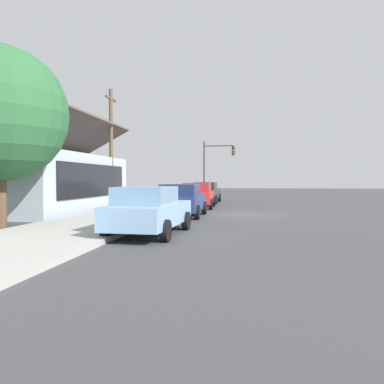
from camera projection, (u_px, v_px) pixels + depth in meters
name	position (u px, v px, depth m)	size (l,w,h in m)	color
ground_plane	(240.00, 214.00, 20.63)	(120.00, 120.00, 0.00)	#424244
sidewalk_curb	(136.00, 211.00, 21.44)	(60.00, 4.20, 0.16)	#B2AFA8
car_skyblue	(149.00, 210.00, 12.96)	(4.64, 2.20, 1.59)	#8CB7E0
car_navy	(182.00, 200.00, 19.29)	(4.37, 2.10, 1.59)	navy
car_cherry	(198.00, 195.00, 25.15)	(4.71, 2.19, 1.59)	red
car_charcoal	(206.00, 192.00, 30.65)	(4.85, 2.07, 1.59)	#2D3035
storefront_building	(31.00, 180.00, 22.86)	(11.87, 8.06, 5.40)	#ADBCC6
traffic_light_main	(216.00, 161.00, 35.47)	(0.37, 2.79, 5.20)	#383833
utility_pole_wooden	(111.00, 146.00, 25.10)	(1.80, 0.24, 7.50)	brown
fire_hydrant_red	(132.00, 212.00, 15.98)	(0.22, 0.22, 0.71)	red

